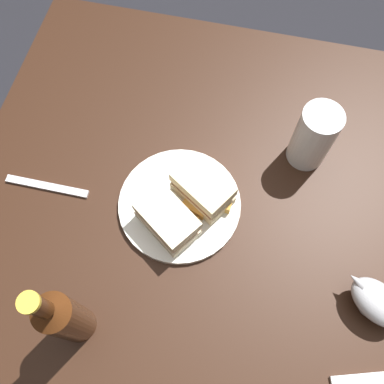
{
  "coord_description": "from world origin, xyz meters",
  "views": [
    {
      "loc": [
        0.05,
        -0.35,
        1.53
      ],
      "look_at": [
        -0.02,
        -0.02,
        0.75
      ],
      "focal_mm": 39.26,
      "sensor_mm": 36.0,
      "label": 1
    }
  ],
  "objects": [
    {
      "name": "ground_plane",
      "position": [
        0.0,
        0.0,
        0.0
      ],
      "size": [
        6.0,
        6.0,
        0.0
      ],
      "primitive_type": "plane",
      "color": "black"
    },
    {
      "name": "sandwich_half_left",
      "position": [
        -0.05,
        -0.1,
        0.77
      ],
      "size": [
        0.14,
        0.13,
        0.06
      ],
      "color": "beige",
      "rests_on": "plate"
    },
    {
      "name": "dining_table",
      "position": [
        0.0,
        0.0,
        0.36
      ],
      "size": [
        1.0,
        0.93,
        0.72
      ],
      "primitive_type": "cube",
      "color": "black",
      "rests_on": "ground"
    },
    {
      "name": "plate",
      "position": [
        -0.04,
        -0.05,
        0.73
      ],
      "size": [
        0.25,
        0.25,
        0.01
      ],
      "primitive_type": "cylinder",
      "color": "silver",
      "rests_on": "dining_table"
    },
    {
      "name": "fork",
      "position": [
        -0.33,
        -0.07,
        0.72
      ],
      "size": [
        0.18,
        0.02,
        0.01
      ],
      "primitive_type": "cube",
      "rotation": [
        0.0,
        0.0,
        0.01
      ],
      "color": "silver",
      "rests_on": "dining_table"
    },
    {
      "name": "pint_glass",
      "position": [
        0.2,
        0.13,
        0.79
      ],
      "size": [
        0.08,
        0.08,
        0.15
      ],
      "color": "white",
      "rests_on": "dining_table"
    },
    {
      "name": "potato_wedge_back",
      "position": [
        0.04,
        -0.03,
        0.74
      ],
      "size": [
        0.05,
        0.03,
        0.02
      ],
      "primitive_type": "cube",
      "rotation": [
        0.0,
        0.0,
        6.19
      ],
      "color": "gold",
      "rests_on": "plate"
    },
    {
      "name": "potato_wedge_front",
      "position": [
        -0.01,
        -0.05,
        0.75
      ],
      "size": [
        0.06,
        0.04,
        0.02
      ],
      "primitive_type": "cube",
      "rotation": [
        0.0,
        0.0,
        5.93
      ],
      "color": "#B77F33",
      "rests_on": "plate"
    },
    {
      "name": "sandwich_half_right",
      "position": [
        0.0,
        -0.02,
        0.77
      ],
      "size": [
        0.14,
        0.12,
        0.07
      ],
      "color": "beige",
      "rests_on": "plate"
    },
    {
      "name": "cider_bottle",
      "position": [
        -0.17,
        -0.32,
        0.83
      ],
      "size": [
        0.06,
        0.06,
        0.27
      ],
      "color": "#47230F",
      "rests_on": "dining_table"
    },
    {
      "name": "gravy_boat",
      "position": [
        0.35,
        -0.17,
        0.76
      ],
      "size": [
        0.13,
        0.12,
        0.07
      ],
      "color": "#B7B7BC",
      "rests_on": "dining_table"
    },
    {
      "name": "potato_wedge_middle",
      "position": [
        -0.01,
        -0.09,
        0.74
      ],
      "size": [
        0.04,
        0.03,
        0.02
      ],
      "primitive_type": "cube",
      "rotation": [
        0.0,
        0.0,
        3.35
      ],
      "color": "#AD702D",
      "rests_on": "plate"
    }
  ]
}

